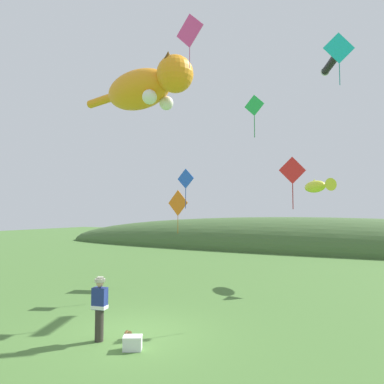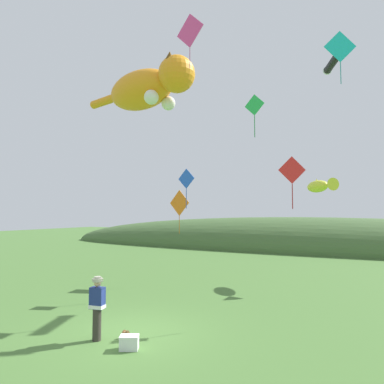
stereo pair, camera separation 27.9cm
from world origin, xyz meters
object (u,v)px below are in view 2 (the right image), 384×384
object	(u,v)px
kite_diamond_teal	(340,47)
kite_diamond_red	(292,171)
kite_spool	(125,334)
kite_diamond_pink	(190,31)
kite_giant_cat	(148,88)
kite_fish_windsock	(320,186)
kite_diamond_orange	(179,203)
kite_tube_streamer	(332,63)
kite_diamond_blue	(186,179)
kite_diamond_green	(254,106)
picnic_cooler	(129,342)
festival_attendant	(97,306)

from	to	relation	value
kite_diamond_teal	kite_diamond_red	xyz separation A→B (m)	(-1.53, -2.41, -5.25)
kite_spool	kite_diamond_pink	size ratio (longest dim) A/B	0.09
kite_giant_cat	kite_fish_windsock	distance (m)	11.21
kite_diamond_red	kite_diamond_orange	bearing A→B (deg)	154.53
kite_tube_streamer	kite_diamond_blue	distance (m)	9.07
kite_fish_windsock	kite_diamond_red	distance (m)	6.59
kite_diamond_green	kite_diamond_teal	distance (m)	4.20
kite_spool	kite_giant_cat	xyz separation A→B (m)	(-5.13, 8.28, 10.83)
kite_diamond_teal	kite_diamond_orange	world-z (taller)	kite_diamond_teal
kite_diamond_green	kite_fish_windsock	bearing A→B (deg)	72.27
kite_spool	kite_diamond_teal	size ratio (longest dim) A/B	0.10
kite_diamond_teal	kite_diamond_blue	bearing A→B (deg)	-168.99
picnic_cooler	kite_tube_streamer	xyz separation A→B (m)	(4.30, 9.96, 10.63)
festival_attendant	kite_diamond_teal	size ratio (longest dim) A/B	0.80
festival_attendant	kite_diamond_orange	bearing A→B (deg)	103.14
kite_spool	kite_diamond_green	distance (m)	9.80
kite_diamond_green	kite_tube_streamer	bearing A→B (deg)	56.09
kite_diamond_pink	kite_tube_streamer	bearing A→B (deg)	40.35
kite_tube_streamer	kite_diamond_teal	xyz separation A→B (m)	(0.51, -2.58, -0.47)
kite_diamond_red	kite_diamond_pink	world-z (taller)	kite_diamond_pink
kite_giant_cat	kite_diamond_green	xyz separation A→B (m)	(7.35, -2.89, -2.96)
picnic_cooler	kite_diamond_red	world-z (taller)	kite_diamond_red
picnic_cooler	kite_diamond_red	distance (m)	7.72
kite_giant_cat	kite_diamond_green	bearing A→B (deg)	-21.44
kite_diamond_green	kite_spool	bearing A→B (deg)	-112.37
kite_diamond_blue	kite_diamond_red	bearing A→B (deg)	-13.21
festival_attendant	kite_giant_cat	world-z (taller)	kite_giant_cat
kite_spool	kite_diamond_orange	bearing A→B (deg)	108.41
kite_diamond_blue	kite_giant_cat	bearing A→B (deg)	146.14
kite_diamond_green	kite_diamond_teal	world-z (taller)	kite_diamond_teal
kite_fish_windsock	picnic_cooler	bearing A→B (deg)	-106.43
kite_diamond_red	kite_diamond_blue	distance (m)	5.05
picnic_cooler	kite_diamond_teal	xyz separation A→B (m)	(4.81, 7.38, 10.16)
kite_diamond_teal	kite_tube_streamer	bearing A→B (deg)	101.26
picnic_cooler	kite_fish_windsock	distance (m)	12.98
kite_tube_streamer	kite_diamond_teal	bearing A→B (deg)	-78.74
kite_giant_cat	kite_diamond_teal	distance (m)	10.66
kite_diamond_teal	kite_diamond_orange	xyz separation A→B (m)	(-7.87, 0.61, -6.24)
kite_fish_windsock	kite_diamond_pink	world-z (taller)	kite_diamond_pink
kite_diamond_orange	kite_diamond_pink	bearing A→B (deg)	-52.44
kite_giant_cat	kite_diamond_red	world-z (taller)	kite_giant_cat
kite_fish_windsock	kite_diamond_red	size ratio (longest dim) A/B	1.23
kite_spool	kite_diamond_red	bearing A→B (deg)	48.46
kite_diamond_orange	kite_diamond_blue	world-z (taller)	kite_diamond_blue
festival_attendant	kite_tube_streamer	distance (m)	15.00
kite_tube_streamer	kite_diamond_green	xyz separation A→B (m)	(-2.67, -3.98, -2.83)
kite_fish_windsock	kite_diamond_blue	bearing A→B (deg)	-132.85
kite_tube_streamer	kite_diamond_red	bearing A→B (deg)	-101.48
kite_diamond_orange	kite_diamond_red	distance (m)	7.09
kite_diamond_blue	picnic_cooler	bearing A→B (deg)	-75.09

